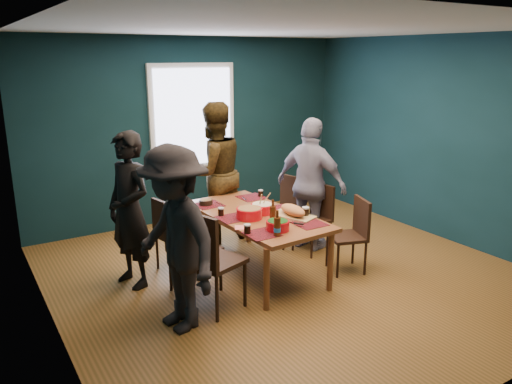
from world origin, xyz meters
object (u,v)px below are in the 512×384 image
at_px(chair_right_mid, 317,213).
at_px(person_back, 214,173).
at_px(person_near_left, 175,240).
at_px(person_far_left, 130,210).
at_px(bowl_dumpling, 262,208).
at_px(bowl_herbs, 278,225).
at_px(cutting_board, 293,211).
at_px(chair_left_near, 209,255).
at_px(chair_right_far, 287,205).
at_px(person_right, 311,185).
at_px(bowl_salad, 249,213).
at_px(chair_left_far, 170,230).
at_px(dining_table, 256,219).
at_px(chair_left_mid, 187,243).
at_px(chair_right_near, 354,229).

relative_size(chair_right_mid, person_back, 0.46).
bearing_deg(person_near_left, person_far_left, 175.00).
bearing_deg(bowl_dumpling, person_far_left, 162.92).
xyz_separation_m(bowl_herbs, cutting_board, (0.39, 0.28, 0.00)).
height_order(chair_left_near, person_near_left, person_near_left).
bearing_deg(chair_right_mid, person_far_left, 165.32).
bearing_deg(person_near_left, chair_right_far, 112.66).
bearing_deg(person_far_left, chair_left_near, 7.30).
xyz_separation_m(chair_right_far, person_right, (0.13, -0.33, 0.33)).
height_order(person_back, person_near_left, person_back).
xyz_separation_m(bowl_salad, cutting_board, (0.44, -0.20, -0.00)).
distance_m(person_right, bowl_dumpling, 0.94).
xyz_separation_m(chair_left_far, person_far_left, (-0.48, -0.08, 0.34)).
xyz_separation_m(chair_left_near, person_back, (0.95, 1.74, 0.33)).
distance_m(dining_table, cutting_board, 0.44).
bearing_deg(person_far_left, bowl_dumpling, 56.83).
relative_size(dining_table, person_far_left, 1.11).
bearing_deg(cutting_board, dining_table, 112.17).
height_order(dining_table, chair_right_mid, chair_right_mid).
bearing_deg(person_far_left, chair_left_mid, 21.43).
bearing_deg(bowl_herbs, chair_right_far, 50.90).
xyz_separation_m(chair_left_near, cutting_board, (1.18, 0.27, 0.16)).
distance_m(chair_left_far, chair_right_near, 2.10).
relative_size(chair_right_far, cutting_board, 1.43).
height_order(chair_right_near, person_near_left, person_near_left).
relative_size(chair_left_mid, person_back, 0.52).
bearing_deg(chair_left_far, dining_table, -42.35).
relative_size(chair_left_near, bowl_dumpling, 3.90).
distance_m(person_near_left, bowl_dumpling, 1.50).
xyz_separation_m(chair_right_far, cutting_board, (-0.55, -0.89, 0.24)).
bearing_deg(person_near_left, person_back, 136.14).
relative_size(dining_table, person_near_left, 1.10).
distance_m(chair_left_mid, chair_left_near, 0.46).
bearing_deg(cutting_board, bowl_dumpling, 104.39).
bearing_deg(chair_right_far, cutting_board, -135.09).
relative_size(dining_table, bowl_dumpling, 7.14).
relative_size(bowl_herbs, cutting_board, 0.39).
height_order(chair_left_mid, chair_left_near, chair_left_near).
bearing_deg(bowl_dumpling, cutting_board, -53.57).
xyz_separation_m(person_back, bowl_herbs, (-0.16, -1.75, -0.18)).
bearing_deg(chair_left_mid, chair_right_far, 7.76).
xyz_separation_m(person_back, person_right, (0.91, -0.91, -0.08)).
height_order(chair_right_near, bowl_herbs, chair_right_near).
distance_m(dining_table, person_far_left, 1.40).
height_order(chair_left_mid, chair_right_mid, chair_left_mid).
distance_m(chair_right_mid, person_near_left, 2.43).
bearing_deg(person_back, person_near_left, 50.34).
bearing_deg(chair_left_mid, person_far_left, 113.44).
relative_size(chair_left_far, person_near_left, 0.51).
relative_size(bowl_salad, cutting_board, 0.46).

